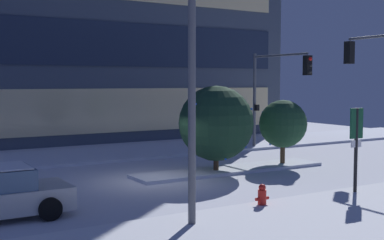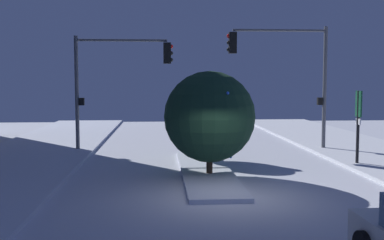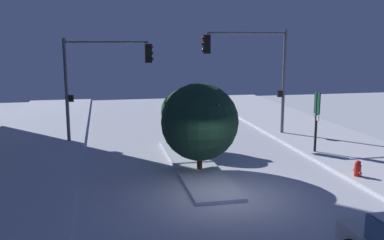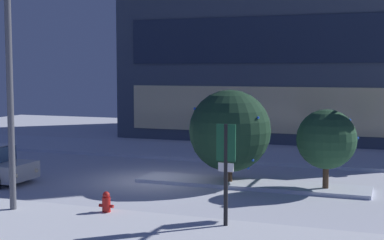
{
  "view_description": "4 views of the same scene",
  "coord_description": "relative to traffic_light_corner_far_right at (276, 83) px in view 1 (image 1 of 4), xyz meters",
  "views": [
    {
      "loc": [
        -8.91,
        -17.61,
        3.86
      ],
      "look_at": [
        1.86,
        0.36,
        2.31
      ],
      "focal_mm": 47.87,
      "sensor_mm": 36.0,
      "label": 1
    },
    {
      "loc": [
        -13.03,
        2.03,
        3.33
      ],
      "look_at": [
        3.56,
        0.87,
        1.97
      ],
      "focal_mm": 43.53,
      "sensor_mm": 36.0,
      "label": 2
    },
    {
      "loc": [
        -13.82,
        4.14,
        5.42
      ],
      "look_at": [
        2.33,
        0.75,
        2.35
      ],
      "focal_mm": 40.43,
      "sensor_mm": 36.0,
      "label": 3
    },
    {
      "loc": [
        9.07,
        -20.62,
        4.5
      ],
      "look_at": [
        0.97,
        1.61,
        2.37
      ],
      "focal_mm": 52.86,
      "sensor_mm": 36.0,
      "label": 4
    }
  ],
  "objects": [
    {
      "name": "curb_strip_near",
      "position": [
        -9.45,
        -11.84,
        -3.75
      ],
      "size": [
        52.0,
        5.2,
        0.14
      ],
      "primitive_type": "cube",
      "color": "silver",
      "rests_on": "ground"
    },
    {
      "name": "street_lamp_arched",
      "position": [
        -11.46,
        -9.52,
        1.25
      ],
      "size": [
        0.69,
        3.08,
        7.78
      ],
      "rotation": [
        0.0,
        0.0,
        1.46
      ],
      "color": "#565960",
      "rests_on": "ground"
    },
    {
      "name": "curb_strip_far",
      "position": [
        -9.45,
        3.67,
        -3.75
      ],
      "size": [
        52.0,
        5.2,
        0.14
      ],
      "primitive_type": "cube",
      "color": "silver",
      "rests_on": "ground"
    },
    {
      "name": "traffic_light_corner_far_right",
      "position": [
        0.0,
        0.0,
        0.0
      ],
      "size": [
        0.32,
        4.68,
        5.51
      ],
      "rotation": [
        0.0,
        0.0,
        -1.57
      ],
      "color": "#565960",
      "rests_on": "ground"
    },
    {
      "name": "fire_hydrant",
      "position": [
        -8.65,
        -9.66,
        -3.45
      ],
      "size": [
        0.48,
        0.26,
        0.78
      ],
      "color": "red",
      "rests_on": "ground"
    },
    {
      "name": "ground",
      "position": [
        -9.45,
        -4.09,
        -3.82
      ],
      "size": [
        52.0,
        52.0,
        0.0
      ],
      "primitive_type": "plane",
      "color": "silver"
    },
    {
      "name": "parking_info_sign",
      "position": [
        -4.79,
        -9.85,
        -1.9
      ],
      "size": [
        0.55,
        0.12,
        2.99
      ],
      "rotation": [
        0.0,
        0.0,
        1.53
      ],
      "color": "black",
      "rests_on": "ground"
    },
    {
      "name": "median_strip",
      "position": [
        -5.61,
        -3.74,
        -3.75
      ],
      "size": [
        9.0,
        1.8,
        0.14
      ],
      "primitive_type": "cube",
      "color": "silver",
      "rests_on": "ground"
    },
    {
      "name": "decorated_tree_median",
      "position": [
        -6.43,
        -3.8,
        -1.7
      ],
      "size": [
        3.18,
        3.18,
        3.72
      ],
      "color": "#473323",
      "rests_on": "ground"
    },
    {
      "name": "decorated_tree_left_of_median",
      "position": [
        -2.76,
        -3.81,
        -1.87
      ],
      "size": [
        2.23,
        2.19,
        3.05
      ],
      "color": "#473323",
      "rests_on": "ground"
    }
  ]
}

